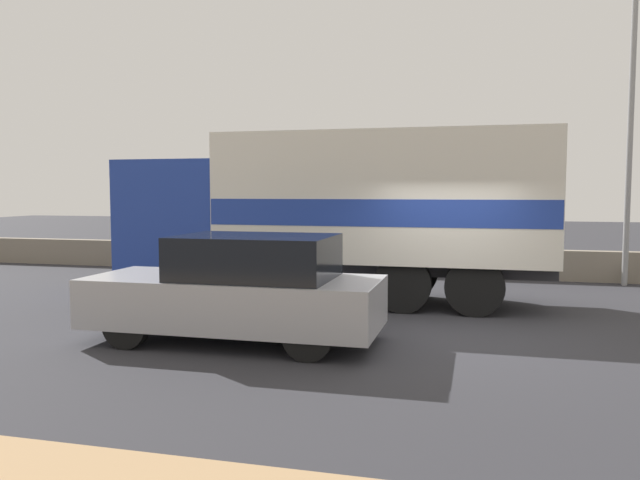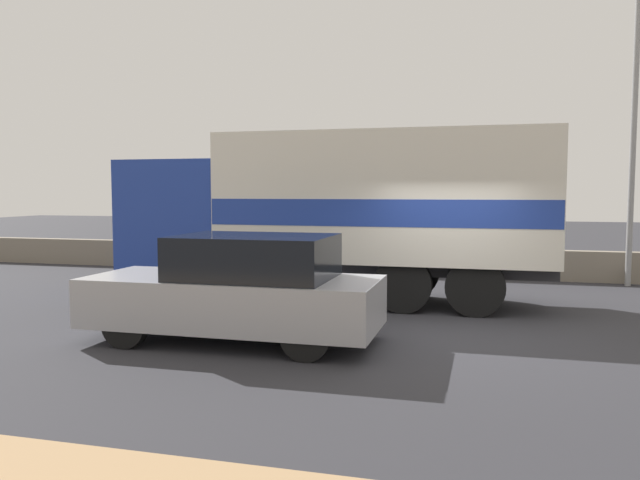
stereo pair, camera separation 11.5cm
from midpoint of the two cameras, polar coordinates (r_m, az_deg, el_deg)
ground_plane at (r=10.26m, az=11.44°, el=-8.60°), size 80.00×80.00×0.00m
stone_wall_backdrop at (r=17.08m, az=12.91°, el=-2.04°), size 60.00×0.35×0.79m
street_lamp at (r=16.99m, az=27.03°, el=11.71°), size 0.56×0.28×8.03m
box_truck at (r=12.97m, az=2.29°, el=2.98°), size 8.95×2.33×3.47m
car_hatchback at (r=9.58m, az=-7.08°, el=-4.52°), size 4.46×1.77×1.65m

